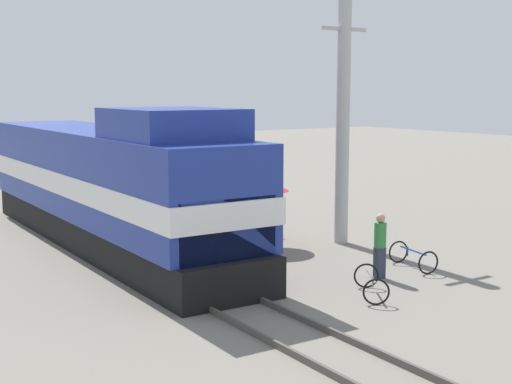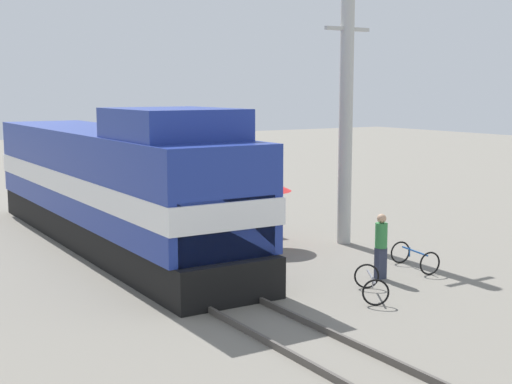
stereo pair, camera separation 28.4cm
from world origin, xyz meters
The scene contains 11 objects.
ground_plane centered at (0.00, 0.00, 0.00)m, with size 120.00×120.00×0.00m, color slate.
rail_near centered at (-0.72, 0.00, 0.07)m, with size 0.08×29.01×0.15m, color #4C4742.
rail_far centered at (0.72, 0.00, 0.07)m, with size 0.08×29.01×0.15m, color #4C4742.
locomotive centered at (0.00, 5.28, 2.07)m, with size 3.23×16.84×4.72m.
utility_pole centered at (6.87, 1.71, 4.14)m, with size 1.80×0.47×8.19m.
vendor_umbrella centered at (4.19, 2.80, 2.11)m, with size 2.04×2.04×2.34m.
billboard_sign centered at (4.79, 5.56, 2.20)m, with size 1.75×0.12×2.97m.
shrub_cluster centered at (3.78, 2.42, 0.51)m, with size 1.02×1.02×1.02m, color #388C38.
person_bystander centered at (4.78, -2.49, 1.01)m, with size 0.34×0.34×1.84m.
bicycle centered at (6.36, -2.20, 0.35)m, with size 0.94×1.65×0.68m.
bicycle_spare centered at (3.39, -3.69, 0.34)m, with size 1.41×1.69×0.67m.
Camera 2 is at (-8.37, -17.04, 5.23)m, focal length 50.00 mm.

